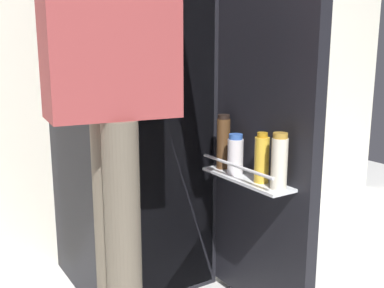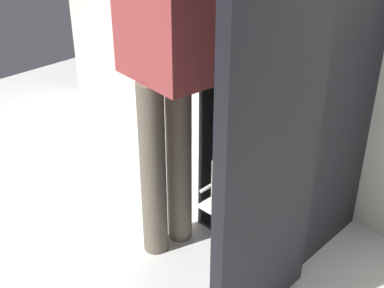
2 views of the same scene
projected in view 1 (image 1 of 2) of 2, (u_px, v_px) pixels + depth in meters
kitchen_wall at (98, 10)px, 2.26m from camera, size 4.40×0.10×2.57m
refrigerator at (139, 97)px, 2.03m from camera, size 0.64×1.14×1.77m
person at (114, 61)px, 1.46m from camera, size 0.56×0.78×1.75m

